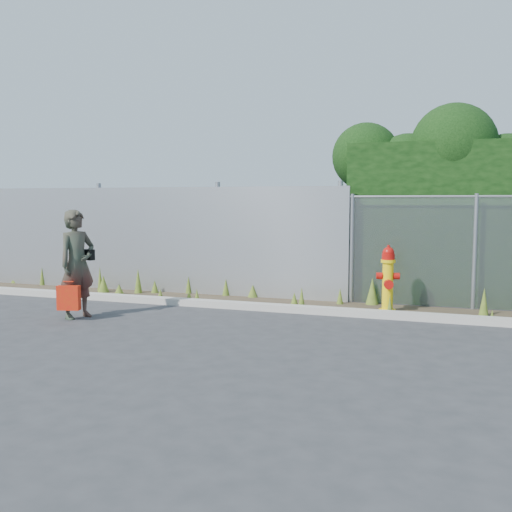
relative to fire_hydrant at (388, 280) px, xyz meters
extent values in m
plane|color=#333335|center=(-1.79, -2.27, -0.57)|extent=(80.00, 80.00, 0.00)
cube|color=#ACA69B|center=(-1.79, -0.47, -0.51)|extent=(16.00, 0.22, 0.12)
cube|color=#3F3224|center=(-1.79, 0.13, -0.56)|extent=(16.00, 1.20, 0.01)
cone|color=#4C681F|center=(-4.78, 0.53, -0.43)|extent=(0.16, 0.16, 0.27)
cone|color=#4C681F|center=(-5.97, 0.34, -0.30)|extent=(0.12, 0.12, 0.54)
cone|color=#4C681F|center=(-0.91, 0.48, -0.42)|extent=(0.13, 0.13, 0.30)
cone|color=#4C681F|center=(-1.64, -0.04, -0.43)|extent=(0.16, 0.16, 0.27)
cone|color=#4C681F|center=(-4.09, 0.69, -0.38)|extent=(0.13, 0.13, 0.37)
cone|color=#4C681F|center=(0.05, -0.11, -0.41)|extent=(0.10, 0.10, 0.31)
cone|color=#4C681F|center=(-2.68, 0.68, -0.44)|extent=(0.21, 0.21, 0.25)
cone|color=#4C681F|center=(-3.26, 0.68, -0.40)|extent=(0.15, 0.15, 0.34)
cone|color=#4C681F|center=(-4.25, -0.24, -0.45)|extent=(0.14, 0.14, 0.23)
cone|color=#4C681F|center=(-3.45, -0.30, -0.43)|extent=(0.12, 0.12, 0.29)
cone|color=#4C681F|center=(-5.83, 0.25, -0.39)|extent=(0.23, 0.23, 0.36)
cone|color=#4C681F|center=(1.66, -0.23, -0.47)|extent=(0.08, 0.08, 0.19)
cone|color=#4C681F|center=(-1.47, -0.18, -0.37)|extent=(0.13, 0.13, 0.40)
cone|color=#4C681F|center=(1.56, 0.16, -0.33)|extent=(0.16, 0.16, 0.48)
cone|color=#4C681F|center=(-5.34, 0.07, -0.46)|extent=(0.21, 0.21, 0.22)
cone|color=#4C681F|center=(-0.34, 0.64, -0.32)|extent=(0.24, 0.24, 0.50)
cone|color=#4C681F|center=(-8.56, 0.77, -0.43)|extent=(0.21, 0.21, 0.29)
cone|color=#4C681F|center=(-7.74, 0.69, -0.36)|extent=(0.12, 0.12, 0.41)
cone|color=#4C681F|center=(-5.09, 0.39, -0.31)|extent=(0.17, 0.17, 0.52)
cone|color=#4C681F|center=(-3.62, -0.28, -0.44)|extent=(0.13, 0.13, 0.26)
cube|color=#A5A7AB|center=(-5.04, 0.73, 0.53)|extent=(8.50, 0.08, 2.20)
cylinder|color=gray|center=(-6.29, 0.85, 0.58)|extent=(0.10, 0.10, 2.30)
cylinder|color=gray|center=(-3.49, 0.85, 0.58)|extent=(0.10, 0.10, 2.30)
cylinder|color=gray|center=(-0.99, 0.85, 0.58)|extent=(0.10, 0.10, 2.30)
cylinder|color=gray|center=(-0.74, 0.73, 0.46)|extent=(0.07, 0.07, 2.05)
cylinder|color=gray|center=(1.41, 0.73, 0.46)|extent=(0.07, 0.07, 2.05)
sphere|color=black|center=(-0.68, 1.96, 2.25)|extent=(1.36, 1.36, 1.36)
sphere|color=black|center=(0.15, 1.93, 1.97)|extent=(1.42, 1.42, 1.42)
sphere|color=black|center=(1.01, 1.67, 2.38)|extent=(1.62, 1.62, 1.62)
sphere|color=black|center=(1.95, 1.87, 2.02)|extent=(1.19, 1.19, 1.19)
cylinder|color=yellow|center=(0.00, 0.01, -0.54)|extent=(0.29, 0.29, 0.06)
cylinder|color=yellow|center=(0.00, 0.01, -0.13)|extent=(0.19, 0.19, 0.88)
cylinder|color=yellow|center=(0.00, 0.01, 0.33)|extent=(0.25, 0.25, 0.05)
cylinder|color=#B20F0A|center=(0.00, 0.01, 0.40)|extent=(0.22, 0.22, 0.10)
sphere|color=#B20F0A|center=(0.00, 0.01, 0.47)|extent=(0.20, 0.20, 0.20)
cylinder|color=#B20F0A|center=(0.00, 0.01, 0.58)|extent=(0.05, 0.05, 0.05)
cylinder|color=#B20F0A|center=(-0.14, 0.01, 0.07)|extent=(0.10, 0.11, 0.11)
cylinder|color=#B20F0A|center=(0.14, 0.01, 0.07)|extent=(0.10, 0.11, 0.11)
cylinder|color=#B20F0A|center=(0.00, -0.14, -0.05)|extent=(0.15, 0.12, 0.15)
imported|color=#0E5B3E|center=(-4.79, -2.03, 0.32)|extent=(0.61, 0.75, 1.78)
cube|color=red|center=(-4.78, -2.30, -0.19)|extent=(0.36, 0.13, 0.39)
cylinder|color=red|center=(-4.78, -2.30, 0.07)|extent=(0.17, 0.02, 0.02)
cube|color=black|center=(-4.70, -1.87, 0.47)|extent=(0.24, 0.10, 0.18)
camera|label=1|loc=(0.95, -9.89, 1.37)|focal=40.00mm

